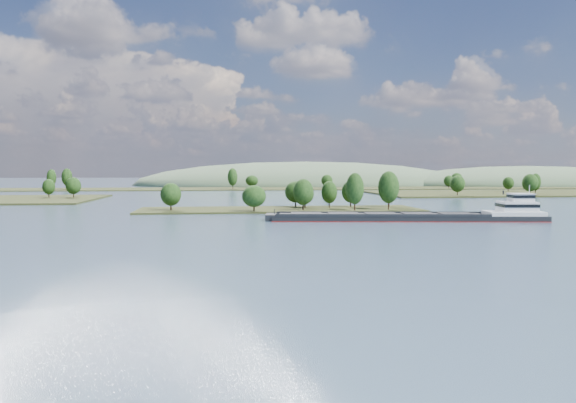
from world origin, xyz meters
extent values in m
plane|color=#354C5C|center=(0.00, 120.00, 0.00)|extent=(1800.00, 1800.00, 0.00)
cube|color=#262C13|center=(0.00, 180.00, 0.00)|extent=(100.00, 30.00, 1.20)
cylinder|color=black|center=(24.39, 167.82, 2.71)|extent=(0.50, 0.50, 4.23)
ellipsoid|color=black|center=(24.39, 167.82, 8.09)|extent=(6.26, 6.26, 10.87)
cylinder|color=black|center=(6.99, 189.49, 2.18)|extent=(0.50, 0.50, 3.15)
ellipsoid|color=black|center=(6.99, 189.49, 6.18)|extent=(8.13, 8.13, 8.10)
cylinder|color=black|center=(7.12, 171.27, 2.37)|extent=(0.50, 0.50, 3.53)
ellipsoid|color=black|center=(7.12, 171.27, 6.86)|extent=(7.03, 7.03, 9.09)
cylinder|color=black|center=(9.58, 183.15, 2.05)|extent=(0.50, 0.50, 2.90)
ellipsoid|color=black|center=(9.58, 183.15, 5.74)|extent=(6.65, 6.65, 7.45)
cylinder|color=black|center=(-9.96, 168.36, 2.03)|extent=(0.50, 0.50, 2.85)
ellipsoid|color=black|center=(-9.96, 168.36, 5.65)|extent=(8.10, 8.10, 7.33)
cylinder|color=black|center=(-37.98, 176.50, 2.14)|extent=(0.50, 0.50, 3.08)
ellipsoid|color=black|center=(-37.98, 176.50, 6.06)|extent=(7.11, 7.11, 7.92)
cylinder|color=black|center=(18.59, 183.09, 2.20)|extent=(0.50, 0.50, 3.20)
ellipsoid|color=black|center=(18.59, 183.09, 6.27)|extent=(5.91, 5.91, 8.23)
cylinder|color=black|center=(41.78, 184.87, 2.77)|extent=(0.50, 0.50, 4.34)
ellipsoid|color=black|center=(41.78, 184.87, 8.29)|extent=(6.57, 6.57, 11.16)
cylinder|color=black|center=(37.19, 170.88, 2.80)|extent=(0.50, 0.50, 4.41)
ellipsoid|color=black|center=(37.19, 170.88, 8.40)|extent=(7.36, 7.36, 11.33)
cylinder|color=black|center=(27.37, 186.48, 2.21)|extent=(0.50, 0.50, 3.21)
ellipsoid|color=black|center=(27.37, 186.48, 6.29)|extent=(6.83, 6.83, 8.26)
cylinder|color=black|center=(-92.76, 267.95, 2.43)|extent=(0.50, 0.50, 3.27)
ellipsoid|color=black|center=(-92.76, 267.95, 6.58)|extent=(7.42, 7.42, 8.40)
cylinder|color=black|center=(-104.70, 268.98, 2.30)|extent=(0.50, 0.50, 2.99)
ellipsoid|color=black|center=(-104.70, 268.98, 6.10)|extent=(6.07, 6.07, 7.69)
cylinder|color=black|center=(105.01, 267.30, 2.55)|extent=(0.50, 0.50, 3.50)
ellipsoid|color=black|center=(105.01, 267.30, 7.00)|extent=(7.99, 7.99, 9.00)
cylinder|color=black|center=(145.22, 265.41, 2.68)|extent=(0.50, 0.50, 3.76)
ellipsoid|color=black|center=(145.22, 265.41, 7.46)|extent=(8.42, 8.42, 9.66)
cylinder|color=black|center=(156.12, 278.41, 2.71)|extent=(0.50, 0.50, 3.82)
ellipsoid|color=black|center=(156.12, 278.41, 7.56)|extent=(5.81, 5.81, 9.82)
cylinder|color=black|center=(160.20, 315.94, 2.30)|extent=(0.50, 0.50, 3.01)
ellipsoid|color=black|center=(160.20, 315.94, 6.12)|extent=(6.96, 6.96, 7.73)
cube|color=#262C13|center=(0.00, 400.00, 0.00)|extent=(900.00, 60.00, 1.20)
cylinder|color=black|center=(-140.02, 398.29, 2.92)|extent=(0.50, 0.50, 4.65)
ellipsoid|color=black|center=(-140.02, 398.29, 8.83)|extent=(6.55, 6.55, 11.95)
cylinder|color=black|center=(147.90, 379.78, 2.18)|extent=(0.50, 0.50, 3.16)
ellipsoid|color=black|center=(147.90, 379.78, 6.20)|extent=(7.34, 7.34, 8.12)
cylinder|color=black|center=(3.21, 405.88, 2.18)|extent=(0.50, 0.50, 3.17)
ellipsoid|color=black|center=(3.21, 405.88, 6.21)|extent=(9.52, 9.52, 8.14)
cylinder|color=black|center=(170.18, 416.44, 2.46)|extent=(0.50, 0.50, 3.71)
ellipsoid|color=black|center=(170.18, 416.44, 7.18)|extent=(9.27, 9.27, 9.55)
cylinder|color=black|center=(-128.94, 396.46, 3.03)|extent=(0.50, 0.50, 4.85)
ellipsoid|color=black|center=(-128.94, 396.46, 9.20)|extent=(7.43, 7.43, 12.48)
cylinder|color=black|center=(58.08, 390.84, 2.28)|extent=(0.50, 0.50, 3.36)
ellipsoid|color=black|center=(58.08, 390.84, 6.55)|extent=(8.60, 8.60, 8.64)
cylinder|color=black|center=(-11.89, 382.47, 3.06)|extent=(0.50, 0.50, 4.92)
ellipsoid|color=black|center=(-11.89, 382.47, 9.32)|extent=(7.02, 7.02, 12.65)
ellipsoid|color=#445A3E|center=(260.00, 470.00, 0.00)|extent=(260.00, 140.00, 36.00)
ellipsoid|color=#445A3E|center=(60.00, 500.00, 0.00)|extent=(320.00, 160.00, 44.00)
cube|color=black|center=(31.93, 135.36, 0.48)|extent=(77.89, 20.37, 2.13)
cube|color=maroon|center=(31.93, 135.36, 0.05)|extent=(78.11, 20.59, 0.24)
cube|color=black|center=(24.94, 141.13, 1.84)|extent=(59.37, 8.75, 0.77)
cube|color=black|center=(23.61, 131.75, 1.84)|extent=(59.37, 8.75, 0.77)
cube|color=black|center=(24.28, 136.44, 1.69)|extent=(58.62, 16.71, 0.29)
cube|color=black|center=(3.23, 139.41, 1.98)|extent=(9.72, 9.06, 0.34)
cube|color=black|center=(13.75, 137.93, 1.98)|extent=(9.72, 9.06, 0.34)
cube|color=black|center=(24.28, 136.44, 1.98)|extent=(9.72, 9.06, 0.34)
cube|color=black|center=(34.80, 134.96, 1.98)|extent=(9.72, 9.06, 0.34)
cube|color=black|center=(45.32, 133.47, 1.98)|extent=(9.72, 9.06, 0.34)
cube|color=black|center=(-6.82, 140.83, 0.87)|extent=(4.09, 9.02, 1.93)
cylinder|color=black|center=(-5.86, 140.69, 2.22)|extent=(0.26, 0.26, 2.13)
cube|color=silver|center=(61.59, 131.18, 2.13)|extent=(16.60, 11.34, 1.16)
cube|color=silver|center=(62.54, 131.04, 4.06)|extent=(10.65, 9.00, 2.90)
cube|color=black|center=(62.54, 131.04, 4.44)|extent=(10.87, 9.22, 0.87)
cube|color=silver|center=(63.50, 130.91, 6.57)|extent=(6.55, 6.55, 2.13)
cube|color=black|center=(63.50, 130.91, 6.96)|extent=(6.77, 6.77, 0.77)
cube|color=silver|center=(63.50, 130.91, 7.73)|extent=(6.99, 6.99, 0.19)
cylinder|color=silver|center=(65.89, 130.57, 8.89)|extent=(0.22, 0.22, 2.51)
cylinder|color=black|center=(60.08, 134.32, 7.92)|extent=(0.55, 0.55, 1.16)
camera|label=1|loc=(-21.58, -18.80, 14.55)|focal=35.00mm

